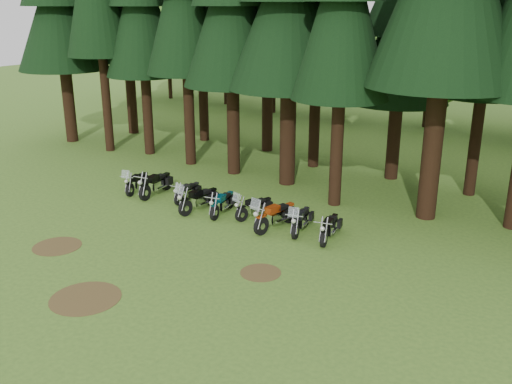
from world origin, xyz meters
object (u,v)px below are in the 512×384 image
motorcycle_0 (137,183)px  motorcycle_7 (301,221)px  motorcycle_1 (156,185)px  motorcycle_6 (275,216)px  motorcycle_3 (199,200)px  motorcycle_4 (222,204)px  motorcycle_2 (188,192)px  motorcycle_5 (254,208)px  motorcycle_8 (329,228)px

motorcycle_0 → motorcycle_7: 8.96m
motorcycle_1 → motorcycle_6: size_ratio=0.97×
motorcycle_3 → motorcycle_4: (1.07, 0.28, -0.05)m
motorcycle_3 → motorcycle_7: (4.85, 0.44, -0.04)m
motorcycle_0 → motorcycle_6: (7.96, -0.20, 0.08)m
motorcycle_2 → motorcycle_5: bearing=-6.9°
motorcycle_0 → motorcycle_4: 5.19m
motorcycle_1 → motorcycle_5: bearing=-6.2°
motorcycle_2 → motorcycle_8: motorcycle_8 is taller
motorcycle_0 → motorcycle_1: bearing=-8.6°
motorcycle_8 → motorcycle_2: bearing=165.4°
motorcycle_4 → motorcycle_5: size_ratio=1.05×
motorcycle_4 → motorcycle_7: 3.78m
motorcycle_3 → motorcycle_6: motorcycle_6 is taller
motorcycle_4 → motorcycle_6: bearing=-14.9°
motorcycle_7 → motorcycle_1: bearing=165.5°
motorcycle_1 → motorcycle_4: 4.12m
motorcycle_4 → motorcycle_8: bearing=-10.8°
motorcycle_5 → motorcycle_6: motorcycle_6 is taller
motorcycle_3 → motorcycle_6: bearing=8.3°
motorcycle_6 → motorcycle_1: bearing=-174.7°
motorcycle_1 → motorcycle_8: size_ratio=1.14×
motorcycle_2 → motorcycle_3: (1.27, -0.72, 0.10)m
motorcycle_8 → motorcycle_4: bearing=169.2°
motorcycle_3 → motorcycle_6: 3.84m
motorcycle_3 → motorcycle_0: bearing=-178.8°
motorcycle_4 → motorcycle_2: bearing=157.1°
motorcycle_0 → motorcycle_7: size_ratio=0.96×
motorcycle_7 → motorcycle_5: bearing=159.9°
motorcycle_2 → motorcycle_7: size_ratio=0.89×
motorcycle_5 → motorcycle_0: bearing=-162.5°
motorcycle_6 → motorcycle_4: bearing=-174.4°
motorcycle_0 → motorcycle_1: 1.08m
motorcycle_1 → motorcycle_2: 1.79m
motorcycle_3 → motorcycle_4: motorcycle_3 is taller
motorcycle_0 → motorcycle_7: motorcycle_7 is taller
motorcycle_4 → motorcycle_0: bearing=166.9°
motorcycle_6 → motorcycle_8: motorcycle_6 is taller
motorcycle_0 → motorcycle_4: (5.18, -0.07, 0.00)m
motorcycle_3 → motorcycle_7: motorcycle_3 is taller
motorcycle_1 → motorcycle_3: size_ratio=1.02×
motorcycle_7 → motorcycle_0: bearing=166.5°
motorcycle_0 → motorcycle_8: 10.24m
motorcycle_2 → motorcycle_5: (3.72, -0.02, 0.03)m
motorcycle_0 → motorcycle_8: size_ratio=0.99×
motorcycle_3 → motorcycle_8: motorcycle_3 is taller
motorcycle_0 → motorcycle_3: size_ratio=0.88×
motorcycle_4 → motorcycle_6: 2.77m
motorcycle_1 → motorcycle_6: motorcycle_6 is taller
motorcycle_1 → motorcycle_2: bearing=-1.4°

